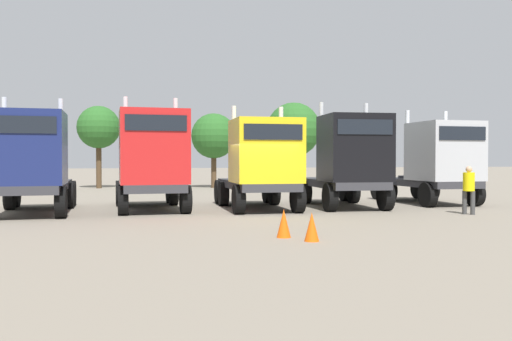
# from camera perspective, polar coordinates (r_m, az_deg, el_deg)

# --- Properties ---
(ground) EXTENTS (200.00, 200.00, 0.00)m
(ground) POSITION_cam_1_polar(r_m,az_deg,el_deg) (19.57, 0.60, -4.58)
(ground) COLOR gray
(semi_truck_navy) EXTENTS (2.66, 6.19, 4.18)m
(semi_truck_navy) POSITION_cam_1_polar(r_m,az_deg,el_deg) (20.52, -22.52, 0.88)
(semi_truck_navy) COLOR #333338
(semi_truck_navy) RESTS_ON ground
(semi_truck_red) EXTENTS (2.70, 6.22, 4.34)m
(semi_truck_red) POSITION_cam_1_polar(r_m,az_deg,el_deg) (20.78, -10.79, 1.04)
(semi_truck_red) COLOR #333338
(semi_truck_red) RESTS_ON ground
(semi_truck_yellow) EXTENTS (2.71, 6.01, 4.04)m
(semi_truck_yellow) POSITION_cam_1_polar(r_m,az_deg,el_deg) (20.77, 0.59, 0.76)
(semi_truck_yellow) COLOR #333338
(semi_truck_yellow) RESTS_ON ground
(semi_truck_black) EXTENTS (2.99, 6.21, 4.27)m
(semi_truck_black) POSITION_cam_1_polar(r_m,az_deg,el_deg) (21.99, 9.65, 1.01)
(semi_truck_black) COLOR #333338
(semi_truck_black) RESTS_ON ground
(semi_truck_silver) EXTENTS (2.58, 5.66, 4.13)m
(semi_truck_silver) POSITION_cam_1_polar(r_m,az_deg,el_deg) (24.79, 18.42, 0.89)
(semi_truck_silver) COLOR #333338
(semi_truck_silver) RESTS_ON ground
(visitor_in_hivis) EXTENTS (0.56, 0.56, 1.72)m
(visitor_in_hivis) POSITION_cam_1_polar(r_m,az_deg,el_deg) (20.83, 21.34, -1.56)
(visitor_in_hivis) COLOR #3E3E3E
(visitor_in_hivis) RESTS_ON ground
(traffic_cone_near) EXTENTS (0.36, 0.36, 0.69)m
(traffic_cone_near) POSITION_cam_1_polar(r_m,az_deg,el_deg) (13.21, 5.85, -5.88)
(traffic_cone_near) COLOR #F2590C
(traffic_cone_near) RESTS_ON ground
(traffic_cone_mid) EXTENTS (0.36, 0.36, 0.72)m
(traffic_cone_mid) POSITION_cam_1_polar(r_m,az_deg,el_deg) (13.78, 2.92, -5.53)
(traffic_cone_mid) COLOR #F2590C
(traffic_cone_mid) RESTS_ON ground
(oak_far_left) EXTENTS (2.87, 2.87, 5.55)m
(oak_far_left) POSITION_cam_1_polar(r_m,az_deg,el_deg) (38.23, -16.12, 4.31)
(oak_far_left) COLOR #4C3823
(oak_far_left) RESTS_ON ground
(oak_far_centre) EXTENTS (3.08, 3.08, 5.09)m
(oak_far_centre) POSITION_cam_1_polar(r_m,az_deg,el_deg) (37.45, -4.44, 3.59)
(oak_far_centre) COLOR #4C3823
(oak_far_centre) RESTS_ON ground
(oak_far_right) EXTENTS (4.15, 4.15, 6.31)m
(oak_far_right) POSITION_cam_1_polar(r_m,az_deg,el_deg) (42.14, 3.95, 4.27)
(oak_far_right) COLOR #4C3823
(oak_far_right) RESTS_ON ground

